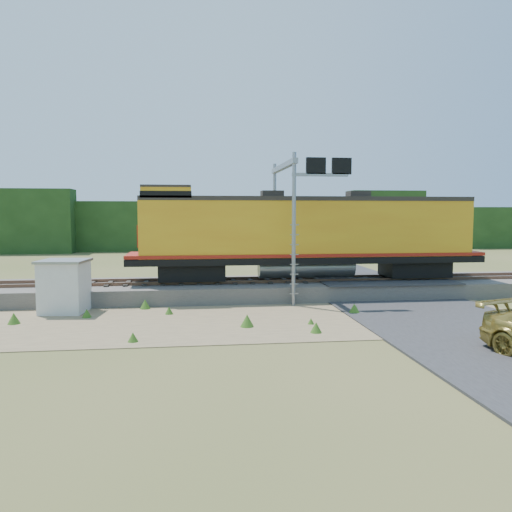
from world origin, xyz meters
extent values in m
plane|color=#475123|center=(0.00, 0.00, 0.00)|extent=(140.00, 140.00, 0.00)
cube|color=slate|center=(0.00, 6.00, 0.40)|extent=(70.00, 5.00, 0.80)
cube|color=brown|center=(0.00, 5.28, 0.88)|extent=(70.00, 0.10, 0.16)
cube|color=brown|center=(0.00, 6.72, 0.88)|extent=(70.00, 0.10, 0.16)
cube|color=#8C7754|center=(-2.00, 0.50, 0.01)|extent=(26.00, 8.00, 0.03)
cube|color=#38383A|center=(7.00, 6.00, 0.83)|extent=(7.00, 5.20, 0.06)
cube|color=#38383A|center=(7.00, 22.00, 0.04)|extent=(7.00, 24.00, 0.08)
cube|color=#1C3613|center=(0.00, 38.00, 3.25)|extent=(36.00, 3.00, 6.50)
cube|color=black|center=(-3.06, 6.00, 1.38)|extent=(3.33, 2.13, 0.83)
cube|color=black|center=(8.96, 6.00, 1.38)|extent=(3.33, 2.13, 0.83)
cube|color=black|center=(2.95, 6.00, 1.96)|extent=(18.49, 2.77, 0.33)
cylinder|color=gray|center=(2.95, 6.00, 1.51)|extent=(5.08, 1.11, 1.11)
cube|color=gold|center=(2.95, 6.00, 3.56)|extent=(17.10, 2.68, 2.87)
cube|color=maroon|center=(2.95, 6.00, 2.24)|extent=(18.49, 2.82, 0.17)
cube|color=#28231E|center=(2.95, 6.00, 5.10)|extent=(17.10, 2.73, 0.22)
cube|color=gold|center=(-4.26, 6.00, 5.31)|extent=(2.40, 2.68, 0.65)
cube|color=#28231E|center=(-4.26, 6.00, 5.67)|extent=(2.40, 2.73, 0.11)
cube|color=black|center=(-4.26, 6.00, 5.27)|extent=(2.45, 2.73, 0.32)
cube|color=maroon|center=(-5.64, 6.00, 3.23)|extent=(0.09, 1.85, 1.11)
cube|color=#28231E|center=(1.10, 6.00, 5.31)|extent=(1.11, 0.92, 0.42)
cube|color=#28231E|center=(5.73, 6.00, 5.31)|extent=(1.11, 0.92, 0.42)
cube|color=silver|center=(-8.60, 2.86, 1.12)|extent=(1.97, 1.97, 2.24)
cube|color=gray|center=(-8.60, 2.86, 2.29)|extent=(2.17, 2.17, 0.11)
cylinder|color=gray|center=(1.70, 3.20, 3.59)|extent=(0.18, 0.18, 7.18)
cylinder|color=gray|center=(1.70, 8.80, 3.59)|extent=(0.18, 0.18, 7.18)
cube|color=gray|center=(1.70, 6.00, 6.77)|extent=(0.26, 6.20, 0.26)
cube|color=gray|center=(2.93, 3.20, 6.15)|extent=(2.67, 0.15, 0.15)
cube|color=black|center=(2.72, 3.20, 6.56)|extent=(0.92, 0.15, 0.77)
cube|color=black|center=(3.95, 3.20, 6.56)|extent=(0.92, 0.15, 0.77)
camera|label=1|loc=(-2.96, -19.70, 4.40)|focal=35.00mm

